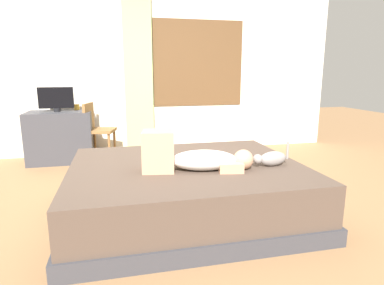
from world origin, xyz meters
TOP-DOWN VIEW (x-y plane):
  - ground_plane at (0.00, 0.00)m, footprint 16.00×16.00m
  - back_wall_with_window at (0.03, 2.51)m, footprint 6.40×0.14m
  - bed at (0.14, -0.09)m, footprint 2.10×1.73m
  - person_lying at (0.15, -0.29)m, footprint 0.94×0.39m
  - cat at (0.85, -0.33)m, footprint 0.36×0.14m
  - desk at (-1.28, 2.11)m, footprint 0.90×0.56m
  - tv_monitor at (-1.30, 2.11)m, footprint 0.48×0.10m
  - cup at (-1.05, 2.30)m, footprint 0.08×0.08m
  - chair_by_desk at (-0.77, 2.02)m, footprint 0.46×0.46m
  - curtain_left at (-0.10, 2.39)m, footprint 0.44×0.06m

SIDE VIEW (x-z plane):
  - ground_plane at x=0.00m, z-range 0.00..0.00m
  - bed at x=0.14m, z-range 0.00..0.48m
  - desk at x=-1.28m, z-range 0.00..0.74m
  - chair_by_desk at x=-0.77m, z-range 0.08..0.94m
  - cat at x=0.85m, z-range 0.44..0.65m
  - person_lying at x=0.15m, z-range 0.43..0.77m
  - cup at x=-1.05m, z-range 0.74..0.82m
  - tv_monitor at x=-1.30m, z-range 0.75..1.10m
  - curtain_left at x=-0.10m, z-range 0.00..2.48m
  - back_wall_with_window at x=0.03m, z-range 0.00..2.90m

